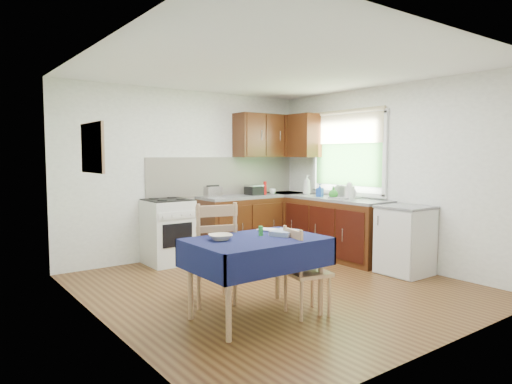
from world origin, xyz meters
TOP-DOWN VIEW (x-y plane):
  - floor at (0.00, 0.00)m, footprint 4.20×4.20m
  - ceiling at (0.00, 0.00)m, footprint 4.00×4.20m
  - wall_back at (0.00, 2.10)m, footprint 4.00×0.02m
  - wall_front at (0.00, -2.10)m, footprint 4.00×0.02m
  - wall_left at (-2.00, 0.00)m, footprint 0.02×4.20m
  - wall_right at (2.00, 0.00)m, footprint 0.02×4.20m
  - base_cabinets at (1.36, 1.26)m, footprint 1.90×2.30m
  - worktop_back at (1.05, 1.80)m, footprint 1.90×0.60m
  - worktop_right at (1.70, 0.65)m, footprint 0.60×1.70m
  - worktop_corner at (1.70, 1.80)m, footprint 0.60×0.60m
  - splashback at (0.65, 2.08)m, footprint 2.70×0.02m
  - upper_cabinets at (1.52, 1.80)m, footprint 1.20×0.85m
  - stove at (-0.50, 1.80)m, footprint 0.60×0.61m
  - window at (1.97, 0.70)m, footprint 0.04×1.48m
  - fridge at (1.70, -0.55)m, footprint 0.58×0.60m
  - corkboard at (-1.97, 0.30)m, footprint 0.04×0.62m
  - dining_table at (-0.78, -0.67)m, footprint 1.25×0.85m
  - chair_far at (-0.90, -0.08)m, footprint 0.58×0.58m
  - chair_near at (-0.38, -0.88)m, footprint 0.45×0.45m
  - toaster at (0.22, 1.75)m, footprint 0.24×0.15m
  - sandwich_press at (1.03, 1.79)m, footprint 0.28×0.24m
  - sauce_bottle at (1.14, 1.68)m, footprint 0.05×0.05m
  - yellow_packet at (1.25, 1.94)m, footprint 0.13×0.11m
  - dish_rack at (1.72, 0.51)m, footprint 0.40×0.31m
  - kettle at (1.69, 0.40)m, footprint 0.15×0.15m
  - cup at (1.35, 1.74)m, footprint 0.11×0.11m
  - soap_bottle_a at (1.69, 1.29)m, footprint 0.15×0.15m
  - soap_bottle_b at (1.61, 0.92)m, footprint 0.11×0.11m
  - soap_bottle_c at (1.59, 0.62)m, footprint 0.19×0.19m
  - plate_bowl at (-1.10, -0.55)m, footprint 0.27×0.27m
  - book at (-0.48, -0.42)m, footprint 0.22×0.24m
  - spice_jar at (-0.67, -0.59)m, footprint 0.05×0.05m
  - tea_towel at (-0.46, -0.70)m, footprint 0.32×0.29m

SIDE VIEW (x-z plane):
  - floor at x=0.00m, z-range 0.00..0.00m
  - base_cabinets at x=1.36m, z-range 0.00..0.86m
  - fridge at x=1.70m, z-range 0.00..0.88m
  - chair_near at x=-0.38m, z-range 0.02..0.88m
  - stove at x=-0.50m, z-range 0.00..0.92m
  - chair_far at x=-0.90m, z-range 0.03..1.09m
  - dining_table at x=-0.78m, z-range 0.27..1.03m
  - book at x=-0.48m, z-range 0.76..0.77m
  - tea_towel at x=-0.46m, z-range 0.76..0.80m
  - plate_bowl at x=-1.10m, z-range 0.76..0.81m
  - spice_jar at x=-0.67m, z-range 0.76..0.85m
  - worktop_back at x=1.05m, z-range 0.86..0.90m
  - worktop_right at x=1.70m, z-range 0.86..0.90m
  - worktop_corner at x=1.70m, z-range 0.86..0.90m
  - dish_rack at x=1.72m, z-range 0.83..1.02m
  - cup at x=1.35m, z-range 0.90..0.99m
  - yellow_packet at x=1.25m, z-range 0.90..1.05m
  - sandwich_press at x=1.03m, z-range 0.90..1.06m
  - toaster at x=0.22m, z-range 0.89..1.08m
  - soap_bottle_c at x=1.59m, z-range 0.90..1.08m
  - soap_bottle_b at x=1.61m, z-range 0.90..1.10m
  - sauce_bottle at x=1.14m, z-range 0.90..1.11m
  - kettle at x=1.69m, z-range 0.89..1.13m
  - soap_bottle_a at x=1.69m, z-range 0.90..1.22m
  - splashback at x=0.65m, z-range 0.90..1.50m
  - wall_back at x=0.00m, z-range 0.00..2.50m
  - wall_front at x=0.00m, z-range 0.00..2.50m
  - wall_left at x=-2.00m, z-range 0.00..2.50m
  - wall_right at x=2.00m, z-range 0.00..2.50m
  - corkboard at x=-1.97m, z-range 1.36..1.83m
  - window at x=1.97m, z-range 1.02..2.28m
  - upper_cabinets at x=1.52m, z-range 1.50..2.20m
  - ceiling at x=0.00m, z-range 2.49..2.51m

